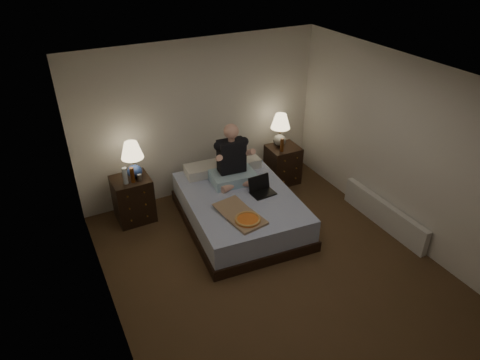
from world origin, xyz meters
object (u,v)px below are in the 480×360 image
beer_bottle_left (132,175)px  beer_bottle_right (282,145)px  radiator (384,214)px  lamp_right (280,130)px  nightstand_right (283,164)px  nightstand_left (133,199)px  laptop (263,187)px  bed (240,209)px  pizza_box (248,220)px  water_bottle (125,176)px  lamp_left (133,160)px  soda_can (139,177)px  person (233,155)px

beer_bottle_left → beer_bottle_right: (2.45, -0.10, -0.04)m
radiator → lamp_right: bearing=109.5°
nightstand_right → beer_bottle_left: bearing=-178.3°
beer_bottle_right → nightstand_left: bearing=175.3°
nightstand_right → beer_bottle_left: beer_bottle_left is taller
lamp_right → laptop: size_ratio=1.65×
bed → pizza_box: pizza_box is taller
nightstand_left → beer_bottle_right: beer_bottle_right is taller
lamp_right → pizza_box: size_ratio=0.74×
nightstand_right → water_bottle: water_bottle is taller
lamp_left → lamp_right: bearing=-0.4°
soda_can → pizza_box: 1.73m
lamp_left → beer_bottle_left: 0.22m
bed → lamp_right: lamp_right is taller
nightstand_left → beer_bottle_left: beer_bottle_left is taller
nightstand_left → lamp_right: size_ratio=1.25×
beer_bottle_right → pizza_box: size_ratio=0.30×
lamp_right → radiator: size_ratio=0.35×
lamp_left → person: 1.44m
bed → soda_can: bearing=154.2°
lamp_right → beer_bottle_left: 2.54m
laptop → radiator: laptop is taller
nightstand_right → lamp_right: 0.62m
water_bottle → radiator: size_ratio=0.16×
nightstand_left → nightstand_right: nightstand_left is taller
bed → pizza_box: (-0.21, -0.63, 0.29)m
laptop → radiator: bearing=-33.2°
bed → soda_can: soda_can is taller
radiator → beer_bottle_right: bearing=114.2°
lamp_left → pizza_box: (1.06, -1.50, -0.44)m
water_bottle → beer_bottle_right: size_ratio=1.09×
lamp_right → pizza_box: lamp_right is taller
beer_bottle_left → radiator: 3.71m
lamp_left → water_bottle: bearing=-145.0°
person → pizza_box: 1.14m
soda_can → lamp_right: bearing=2.5°
laptop → pizza_box: laptop is taller
soda_can → beer_bottle_left: size_ratio=0.43×
lamp_right → beer_bottle_right: size_ratio=2.43×
water_bottle → laptop: water_bottle is taller
beer_bottle_right → pizza_box: (-1.32, -1.28, -0.24)m
nightstand_left → pizza_box: nightstand_left is taller
bed → nightstand_right: size_ratio=3.02×
bed → beer_bottle_left: beer_bottle_left is taller
lamp_left → beer_bottle_right: bearing=-5.3°
lamp_right → water_bottle: lamp_right is taller
lamp_left → soda_can: lamp_left is taller
nightstand_right → water_bottle: bearing=-178.4°
nightstand_left → lamp_right: 2.62m
lamp_right → lamp_left: bearing=179.6°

